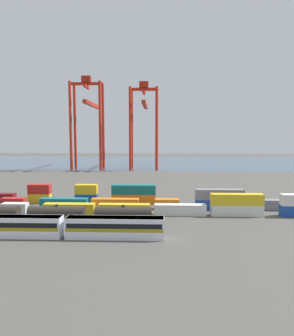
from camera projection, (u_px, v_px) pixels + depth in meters
The scene contains 27 objects.
ground_plane at pixel (113, 186), 119.82m from camera, with size 420.00×420.00×0.00m, color #4C4944.
harbour_water at pixel (134, 162), 222.05m from camera, with size 400.00×110.00×0.01m, color #384C60.
passenger_train at pixel (14, 226), 59.91m from camera, with size 55.86×3.14×3.90m.
freight_tank_row at pixel (24, 215), 68.94m from camera, with size 54.67×2.73×4.19m.
shipping_container_1 at pixel (15, 208), 77.53m from camera, with size 6.04×2.44×2.60m, color silver.
shipping_container_2 at pixel (69, 209), 77.05m from camera, with size 12.10×2.44×2.60m, color gold.
shipping_container_3 at pixel (124, 209), 76.57m from camera, with size 12.10×2.44×2.60m, color gold.
shipping_container_4 at pixel (180, 210), 76.09m from camera, with size 12.10×2.44×2.60m, color silver.
shipping_container_5 at pixel (237, 210), 75.61m from camera, with size 12.10×2.44×2.60m, color silver.
shipping_container_6 at pixel (237, 199), 75.34m from camera, with size 12.10×2.44×2.60m, color gold.
shipping_container_7 at pixel (294, 211), 75.13m from camera, with size 6.04×2.44×2.60m, color #1C4299.
shipping_container_8 at pixel (294, 200), 74.86m from camera, with size 6.04×2.44×2.60m, color silver.
shipping_container_10 at pixel (14, 203), 83.87m from camera, with size 6.04×2.44×2.60m, color #AD211C.
shipping_container_11 at pixel (64, 203), 83.39m from camera, with size 12.10×2.44×2.60m, color #146066.
shipping_container_12 at pixel (115, 204), 82.91m from camera, with size 12.10×2.44×2.60m, color orange.
shipping_container_13 at pixel (167, 204), 82.43m from camera, with size 6.04×2.44×2.60m, color orange.
shipping_container_14 at pixel (219, 204), 81.94m from camera, with size 12.10×2.44×2.60m, color #1C4299.
shipping_container_15 at pixel (220, 194), 81.67m from camera, with size 12.10×2.44×2.60m, color slate.
shipping_container_16 at pixel (272, 205), 81.46m from camera, with size 12.10×2.44×2.60m, color slate.
shipping_container_18 at pixel (40, 198), 89.93m from camera, with size 6.04×2.44×2.60m, color gold.
shipping_container_19 at pixel (40, 189), 89.66m from camera, with size 6.04×2.44×2.60m, color #AD211C.
shipping_container_20 at pixel (87, 198), 89.46m from camera, with size 6.04×2.44×2.60m, color #1C4299.
shipping_container_21 at pixel (86, 189), 89.19m from camera, with size 6.04×2.44×2.60m, color gold.
shipping_container_22 at pixel (134, 199), 88.98m from camera, with size 12.10×2.44×2.60m, color orange.
shipping_container_23 at pixel (134, 190), 88.71m from camera, with size 12.10×2.44×2.60m, color #146066.
gantry_crane_west at pixel (88, 114), 179.30m from camera, with size 17.56×40.29×50.33m.
gantry_crane_central at pixel (144, 116), 178.32m from camera, with size 15.63×39.39×47.23m.
Camera 1 is at (17.09, -77.94, 19.01)m, focal length 34.49 mm.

